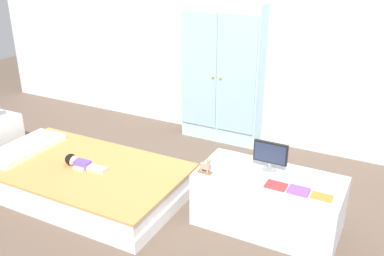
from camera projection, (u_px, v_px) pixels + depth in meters
The scene contains 12 objects.
ground_plane at pixel (160, 207), 3.44m from camera, with size 10.00×10.00×0.02m, color brown.
back_wall at pixel (240, 8), 4.19m from camera, with size 6.40×0.05×2.70m, color silver.
bed at pixel (84, 179), 3.61m from camera, with size 1.69×0.97×0.23m.
pillow at pixel (25, 148), 3.82m from camera, with size 0.32×0.70×0.05m, color white.
doll at pixel (78, 162), 3.54m from camera, with size 0.39×0.14×0.10m.
wardrobe at pixel (222, 74), 4.35m from camera, with size 0.82×0.26×1.42m.
tv_stand at pixel (268, 201), 3.12m from camera, with size 1.03×0.50×0.42m, color silver.
tv_monitor at pixel (270, 154), 3.08m from camera, with size 0.25×0.10×0.22m.
rocking_horse_toy at pixel (206, 166), 3.06m from camera, with size 0.10×0.04×0.13m.
book_red at pixel (276, 186), 2.92m from camera, with size 0.14×0.11×0.01m, color #CC3838.
book_purple at pixel (299, 191), 2.85m from camera, with size 0.14×0.11×0.02m, color #8E51B2.
book_orange at pixel (322, 197), 2.79m from camera, with size 0.14×0.09×0.01m, color orange.
Camera 1 is at (1.57, -2.47, 1.93)m, focal length 40.37 mm.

